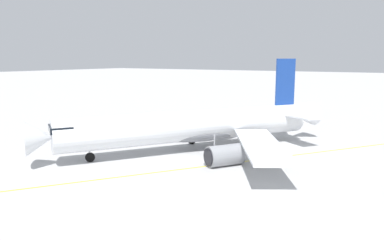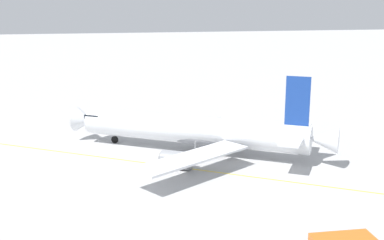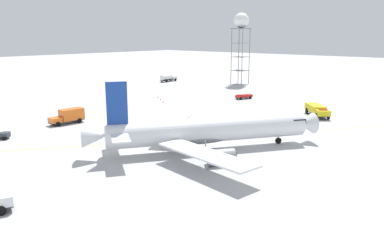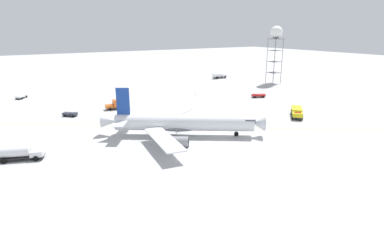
{
  "view_description": "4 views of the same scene",
  "coord_description": "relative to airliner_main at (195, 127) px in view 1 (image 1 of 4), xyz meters",
  "views": [
    {
      "loc": [
        44.71,
        22.12,
        11.83
      ],
      "look_at": [
        4.77,
        -3.09,
        4.0
      ],
      "focal_mm": 34.9,
      "sensor_mm": 36.0,
      "label": 1
    },
    {
      "loc": [
        20.25,
        63.02,
        21.03
      ],
      "look_at": [
        4.28,
        -6.55,
        3.89
      ],
      "focal_mm": 45.52,
      "sensor_mm": 36.0,
      "label": 2
    },
    {
      "loc": [
        -42.57,
        -41.15,
        18.67
      ],
      "look_at": [
        3.94,
        -0.31,
        4.79
      ],
      "focal_mm": 35.64,
      "sensor_mm": 36.0,
      "label": 3
    },
    {
      "loc": [
        -31.56,
        -67.12,
        25.23
      ],
      "look_at": [
        5.77,
        -5.54,
        4.45
      ],
      "focal_mm": 29.51,
      "sensor_mm": 36.0,
      "label": 4
    }
  ],
  "objects": [
    {
      "name": "airliner_main",
      "position": [
        0.0,
        0.0,
        0.0
      ],
      "size": [
        35.24,
        31.5,
        11.83
      ],
      "rotation": [
        0.0,
        0.0,
        5.7
      ],
      "color": "white",
      "rests_on": "ground_plane"
    },
    {
      "name": "ground_plane",
      "position": [
        -4.54,
        2.8,
        -3.06
      ],
      "size": [
        600.0,
        600.0,
        0.0
      ],
      "primitive_type": "plane",
      "color": "#B2B2B2"
    },
    {
      "name": "fuel_tanker_truck_extra",
      "position": [
        -35.4,
        3.61,
        -1.49
      ],
      "size": [
        9.03,
        5.18,
        2.87
      ],
      "rotation": [
        0.0,
        0.0,
        5.94
      ],
      "color": "#232326",
      "rests_on": "ground_plane"
    },
    {
      "name": "taxiway_centreline",
      "position": [
        5.38,
        5.01,
        -3.05
      ],
      "size": [
        133.42,
        91.82,
        0.01
      ],
      "rotation": [
        0.0,
        0.0,
        5.68
      ],
      "color": "yellow",
      "rests_on": "ground_plane"
    }
  ]
}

